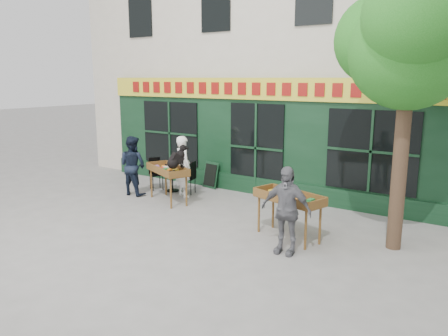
{
  "coord_description": "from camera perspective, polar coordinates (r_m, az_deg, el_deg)",
  "views": [
    {
      "loc": [
        6.08,
        -8.3,
        3.29
      ],
      "look_at": [
        0.13,
        0.5,
        1.09
      ],
      "focal_mm": 35.0,
      "sensor_mm": 36.0,
      "label": 1
    }
  ],
  "objects": [
    {
      "name": "chalkboard",
      "position": [
        13.27,
        -1.79,
        -0.91
      ],
      "size": [
        0.58,
        0.28,
        0.79
      ],
      "rotation": [
        0.0,
        0.0,
        -0.17
      ],
      "color": "black",
      "rests_on": "ground"
    },
    {
      "name": "book_cart_center",
      "position": [
        11.8,
        -7.35,
        -0.49
      ],
      "size": [
        1.62,
        1.18,
        0.99
      ],
      "rotation": [
        0.0,
        0.0,
        -0.43
      ],
      "color": "brown",
      "rests_on": "ground"
    },
    {
      "name": "bistro_chair_left",
      "position": [
        13.28,
        -8.96,
        -0.34
      ],
      "size": [
        0.5,
        0.5,
        0.95
      ],
      "rotation": [
        0.0,
        0.0,
        1.03
      ],
      "color": "black",
      "rests_on": "ground"
    },
    {
      "name": "book_cart_right",
      "position": [
        9.12,
        8.47,
        -4.16
      ],
      "size": [
        1.61,
        1.02,
        0.99
      ],
      "rotation": [
        0.0,
        0.0,
        -0.28
      ],
      "color": "brown",
      "rests_on": "ground"
    },
    {
      "name": "bistro_table",
      "position": [
        12.92,
        -6.76,
        -0.69
      ],
      "size": [
        0.6,
        0.6,
        0.76
      ],
      "color": "black",
      "rests_on": "ground"
    },
    {
      "name": "potted_plant",
      "position": [
        12.84,
        -6.8,
        1.01
      ],
      "size": [
        0.2,
        0.16,
        0.34
      ],
      "primitive_type": "imported",
      "rotation": [
        0.0,
        0.0,
        -0.28
      ],
      "color": "gray",
      "rests_on": "bistro_table"
    },
    {
      "name": "woman",
      "position": [
        12.28,
        -5.36,
        0.21
      ],
      "size": [
        0.74,
        0.63,
        1.72
      ],
      "primitive_type": "imported",
      "rotation": [
        0.0,
        0.0,
        2.72
      ],
      "color": "white",
      "rests_on": "ground"
    },
    {
      "name": "ground",
      "position": [
        10.81,
        -2.05,
        -6.06
      ],
      "size": [
        80.0,
        80.0,
        0.0
      ],
      "primitive_type": "plane",
      "color": "slate",
      "rests_on": "ground"
    },
    {
      "name": "man_left",
      "position": [
        12.69,
        -11.85,
        0.32
      ],
      "size": [
        0.87,
        0.7,
        1.7
      ],
      "primitive_type": "imported",
      "rotation": [
        0.0,
        0.0,
        3.21
      ],
      "color": "black",
      "rests_on": "ground"
    },
    {
      "name": "man_right",
      "position": [
        8.34,
        8.09,
        -5.48
      ],
      "size": [
        1.02,
        0.48,
        1.7
      ],
      "primitive_type": "imported",
      "rotation": [
        0.0,
        0.0,
        0.06
      ],
      "color": "#5B5B60",
      "rests_on": "ground"
    },
    {
      "name": "building",
      "position": [
        15.61,
        11.49,
        17.65
      ],
      "size": [
        14.0,
        7.26,
        10.0
      ],
      "color": "beige",
      "rests_on": "ground"
    },
    {
      "name": "dog",
      "position": [
        11.45,
        -6.26,
        1.54
      ],
      "size": [
        0.56,
        0.69,
        0.6
      ],
      "primitive_type": null,
      "rotation": [
        0.0,
        0.0,
        -0.43
      ],
      "color": "black",
      "rests_on": "book_cart_center"
    },
    {
      "name": "street_tree",
      "position": [
        8.87,
        23.57,
        16.02
      ],
      "size": [
        3.05,
        2.9,
        5.6
      ],
      "color": "#382619",
      "rests_on": "ground"
    },
    {
      "name": "bistro_chair_right",
      "position": [
        12.57,
        -4.35,
        -0.91
      ],
      "size": [
        0.44,
        0.44,
        0.95
      ],
      "rotation": [
        0.0,
        0.0,
        -1.32
      ],
      "color": "black",
      "rests_on": "ground"
    }
  ]
}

